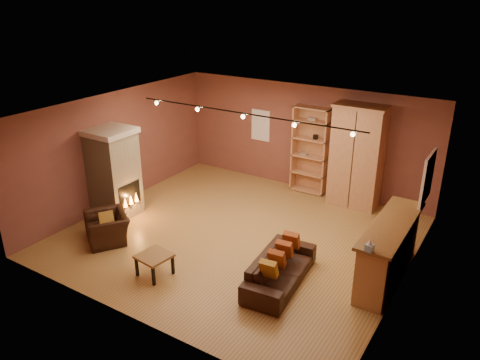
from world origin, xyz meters
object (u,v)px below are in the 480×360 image
Objects in this scene: bookcase at (311,149)px; bar_counter at (388,251)px; loveseat at (280,264)px; coffee_table at (154,258)px; armchair at (107,223)px; fireplace at (114,173)px; armoire at (357,156)px.

bookcase is 0.95× the size of bar_counter.
coffee_table is (-2.12, -1.04, -0.02)m from loveseat.
coffee_table is (-3.73, -2.23, -0.22)m from bar_counter.
fireplace is at bearing 159.85° from armchair.
bookcase is 5.35m from coffee_table.
armchair is (-2.54, -4.77, -0.75)m from bookcase.
bar_counter reaches higher than loveseat.
bar_counter is (6.24, 0.73, -0.48)m from fireplace.
armoire reaches higher than armchair.
fireplace is at bearing -142.57° from armoire.
bar_counter is at bearing 51.15° from armchair.
coffee_table is at bearing -112.64° from armoire.
bookcase is 3.59× the size of coffee_table.
bar_counter is at bearing 6.70° from fireplace.
bar_counter is 1.21× the size of loveseat.
bookcase is at bearing 81.23° from coffee_table.
fireplace is at bearing -131.66° from bookcase.
coffee_table is at bearing 110.40° from loveseat.
loveseat reaches higher than coffee_table.
loveseat is (4.63, -0.46, -0.67)m from fireplace.
armoire is 5.52m from coffee_table.
bookcase is at bearing 48.34° from fireplace.
bar_counter is 5.75m from armchair.
bookcase is (3.32, 3.73, 0.11)m from fireplace.
loveseat is 3.12× the size of coffee_table.
loveseat is at bearing -143.44° from bar_counter.
bookcase reaches higher than coffee_table.
armchair reaches higher than coffee_table.
armchair is at bearing -118.06° from bookcase.
bookcase reaches higher than armchair.
loveseat is 3.90m from armchair.
coffee_table is (-0.81, -5.22, -0.80)m from bookcase.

